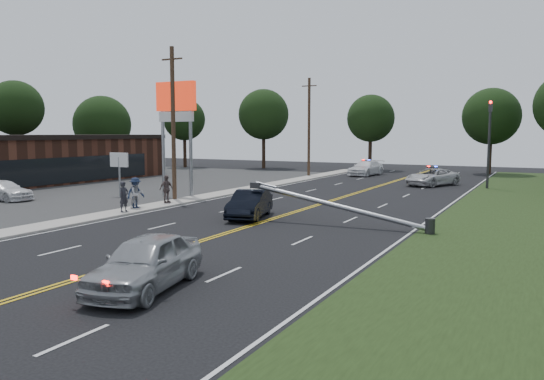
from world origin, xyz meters
The scene contains 26 objects.
ground centered at (0.00, 0.00, 0.00)m, with size 120.00×120.00×0.00m, color black.
parking_lot centered at (-20.00, 10.00, 0.01)m, with size 25.00×60.00×0.01m, color #2D2D2D.
sidewalk centered at (-8.40, 10.00, 0.06)m, with size 1.80×70.00×0.12m, color #A8A197.
centerline_yellow centered at (0.00, 10.00, 0.01)m, with size 0.36×80.00×0.00m, color gold.
pharmacy_building centered at (-27.99, 14.00, 2.20)m, with size 8.40×30.40×4.30m.
pylon_sign centered at (-10.50, 14.00, 6.00)m, with size 3.20×0.35×8.00m.
small_sign centered at (-14.00, 12.00, 2.33)m, with size 1.60×0.14×3.10m.
traffic_signal centered at (8.30, 30.00, 4.21)m, with size 0.28×0.41×7.05m.
fallen_streetlight centered at (4.19, 8.00, 0.92)m, with size 9.36×0.44×1.91m.
utility_pole_mid centered at (-9.20, 12.00, 5.08)m, with size 1.60×0.28×10.00m.
utility_pole_far centered at (-9.20, 34.00, 5.08)m, with size 1.60×0.28×10.00m.
tree_2 centered at (-36.14, 20.57, 7.00)m, with size 5.62×5.62×9.83m.
tree_3 centered at (-35.49, 31.78, 5.51)m, with size 6.83×6.83×8.94m.
tree_4 centered at (-29.65, 40.34, 6.19)m, with size 5.42×5.42×8.92m.
tree_5 centered at (-19.58, 43.41, 6.79)m, with size 6.34×6.34×9.97m.
tree_6 centered at (-6.59, 46.43, 6.21)m, with size 5.66×5.66×9.05m.
tree_7 centered at (6.86, 46.39, 6.25)m, with size 6.11×6.11×9.32m.
crashed_sedan centered at (-1.23, 8.15, 0.73)m, with size 1.55×4.45×1.47m, color black.
waiting_sedan centered at (2.56, -4.34, 0.79)m, with size 1.86×4.63×1.58m, color #9A9DA2.
parked_car centered at (-19.49, 6.90, 0.66)m, with size 1.84×4.52×1.31m, color white.
emergency_a centered at (3.87, 30.31, 0.73)m, with size 2.42×5.25×1.46m, color silver.
emergency_b centered at (-4.47, 38.27, 0.78)m, with size 2.19×5.38×1.56m, color white.
bystander_a centered at (-8.11, 6.14, 0.96)m, with size 0.62×0.40×1.69m, color #23232A.
bystander_b centered at (-8.48, 7.58, 0.96)m, with size 0.82×0.64×1.68m, color #B1B1B6.
bystander_c centered at (-8.55, 7.56, 1.01)m, with size 1.15×0.66×1.78m, color #172139.
bystander_d centered at (-8.43, 10.21, 0.99)m, with size 1.02×0.42×1.74m, color #604F4D.
Camera 1 is at (12.65, -15.81, 4.47)m, focal length 35.00 mm.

